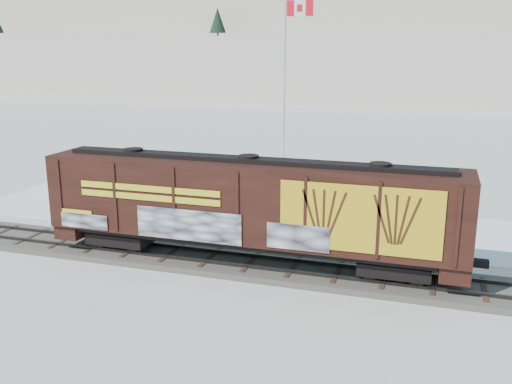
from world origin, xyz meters
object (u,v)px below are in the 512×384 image
(car_silver, at_px, (149,201))
(car_dark, at_px, (374,212))
(flagpole, at_px, (285,122))
(car_white, at_px, (253,203))
(hopper_railcar, at_px, (249,204))

(car_silver, relative_size, car_dark, 0.84)
(flagpole, xyz_separation_m, car_dark, (6.78, -5.90, -4.14))
(car_white, xyz_separation_m, car_dark, (7.12, 0.22, -0.04))
(flagpole, relative_size, car_dark, 2.53)
(hopper_railcar, xyz_separation_m, car_white, (-2.44, 8.04, -2.23))
(car_white, bearing_deg, flagpole, 5.70)
(hopper_railcar, bearing_deg, car_white, 106.86)
(car_silver, height_order, car_white, car_white)
(car_white, bearing_deg, hopper_railcar, -154.25)
(flagpole, bearing_deg, car_dark, -41.02)
(flagpole, height_order, car_white, flagpole)
(flagpole, xyz_separation_m, car_silver, (-6.48, -7.61, -4.15))
(car_silver, bearing_deg, hopper_railcar, -142.16)
(hopper_railcar, relative_size, flagpole, 1.46)
(hopper_railcar, xyz_separation_m, car_dark, (4.68, 8.27, -2.27))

